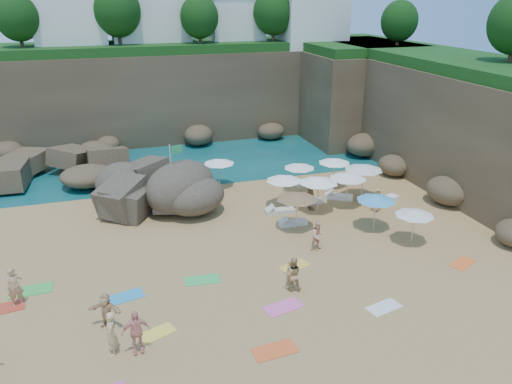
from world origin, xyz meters
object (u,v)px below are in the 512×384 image
object	(u,v)px
rock_outcrop	(175,201)
person_stand_4	(377,200)
parasol_2	(334,161)
person_stand_0	(15,287)
person_stand_3	(311,196)
person_stand_5	(191,171)
parasol_1	(219,161)
person_stand_2	(168,183)
person_stand_6	(111,334)
person_stand_1	(293,274)
parasol_0	(284,178)
flag_pole	(173,169)
lounger_0	(309,202)

from	to	relation	value
rock_outcrop	person_stand_4	size ratio (longest dim) A/B	5.03
parasol_2	person_stand_0	xyz separation A→B (m)	(-19.96, -9.18, -1.03)
person_stand_3	person_stand_5	bearing A→B (deg)	42.38
parasol_1	person_stand_5	world-z (taller)	parasol_1
person_stand_3	person_stand_4	world-z (taller)	person_stand_3
person_stand_2	person_stand_6	world-z (taller)	person_stand_6
person_stand_1	person_stand_5	size ratio (longest dim) A/B	1.13
parasol_0	person_stand_2	size ratio (longest dim) A/B	1.56
flag_pole	person_stand_3	xyz separation A→B (m)	(8.28, -2.60, -1.88)
person_stand_1	person_stand_5	distance (m)	16.13
person_stand_4	person_stand_5	xyz separation A→B (m)	(-10.26, 9.10, -0.02)
lounger_0	parasol_1	bearing A→B (deg)	140.81
rock_outcrop	person_stand_5	bearing A→B (deg)	62.94
person_stand_0	person_stand_3	xyz separation A→B (m)	(16.73, 5.81, -0.00)
person_stand_0	person_stand_3	world-z (taller)	person_stand_0
parasol_2	person_stand_5	distance (m)	10.52
parasol_0	person_stand_5	bearing A→B (deg)	125.84
rock_outcrop	person_stand_6	bearing A→B (deg)	-107.77
flag_pole	person_stand_6	bearing A→B (deg)	-109.06
person_stand_3	person_stand_6	xyz separation A→B (m)	(-12.79, -10.46, -0.00)
flag_pole	lounger_0	bearing A→B (deg)	-10.55
lounger_0	person_stand_1	size ratio (longest dim) A/B	1.02
rock_outcrop	person_stand_1	bearing A→B (deg)	-73.64
parasol_2	person_stand_0	world-z (taller)	parasol_2
parasol_2	person_stand_6	bearing A→B (deg)	-139.22
flag_pole	person_stand_1	size ratio (longest dim) A/B	2.60
lounger_0	person_stand_3	bearing A→B (deg)	-104.23
flag_pole	person_stand_2	size ratio (longest dim) A/B	2.98
rock_outcrop	person_stand_2	xyz separation A→B (m)	(-0.14, 1.67, 0.74)
person_stand_0	rock_outcrop	bearing A→B (deg)	27.91
lounger_0	person_stand_2	distance (m)	9.85
flag_pole	parasol_1	xyz separation A→B (m)	(3.67, 3.21, -0.89)
parasol_1	person_stand_2	distance (m)	3.87
person_stand_5	person_stand_4	bearing A→B (deg)	-38.57
rock_outcrop	flag_pole	world-z (taller)	flag_pole
person_stand_1	person_stand_2	size ratio (longest dim) A/B	1.15
person_stand_3	rock_outcrop	bearing A→B (deg)	66.68
person_stand_2	rock_outcrop	bearing A→B (deg)	140.27
person_stand_6	parasol_2	bearing A→B (deg)	132.08
rock_outcrop	person_stand_6	distance (m)	15.23
person_stand_1	person_stand_3	xyz separation A→B (m)	(4.51, 8.38, 0.08)
rock_outcrop	person_stand_2	size ratio (longest dim) A/B	5.22
flag_pole	person_stand_0	distance (m)	12.06
flag_pole	person_stand_4	distance (m)	13.06
person_stand_2	person_stand_6	size ratio (longest dim) A/B	0.80
person_stand_6	rock_outcrop	bearing A→B (deg)	163.53
lounger_0	person_stand_2	size ratio (longest dim) A/B	1.17
person_stand_2	person_stand_3	world-z (taller)	person_stand_3
parasol_2	lounger_0	size ratio (longest dim) A/B	1.31
parasol_2	person_stand_0	distance (m)	21.99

